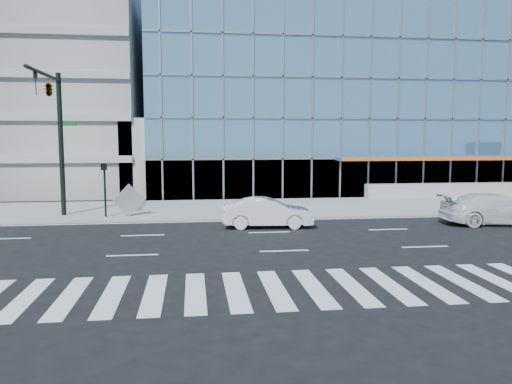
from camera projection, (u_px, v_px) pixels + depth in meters
ground at (269, 232)px, 24.09m from camera, size 160.00×160.00×0.00m
sidewalk at (250, 208)px, 31.97m from camera, size 120.00×8.00×0.15m
theatre_building at (366, 109)px, 50.68m from camera, size 42.00×26.00×15.00m
parking_garage at (13, 79)px, 46.14m from camera, size 24.00×24.00×20.00m
ramp_block at (163, 157)px, 40.76m from camera, size 6.00×8.00×6.00m
tower_backdrop at (38, 25)px, 86.75m from camera, size 14.00×14.00×48.00m
traffic_signal at (53, 107)px, 26.55m from camera, size 1.14×5.74×8.00m
ped_signal_post at (105, 181)px, 27.67m from camera, size 0.30×0.33×3.00m
white_suv at (495, 209)px, 26.23m from camera, size 5.76×2.69×1.63m
white_sedan at (267, 213)px, 25.41m from camera, size 4.68×1.93×1.51m
tilted_panel at (129, 200)px, 28.00m from camera, size 1.68×0.85×1.84m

